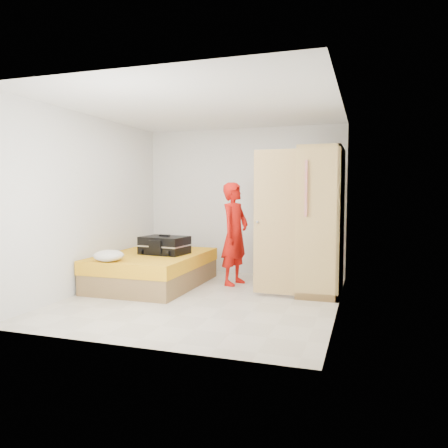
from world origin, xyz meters
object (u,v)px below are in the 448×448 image
(wardrobe, at_px, (318,224))
(suitcase, at_px, (164,245))
(person, at_px, (235,234))
(round_cushion, at_px, (109,256))
(bed, at_px, (154,269))

(wardrobe, distance_m, suitcase, 2.37)
(person, xyz_separation_m, round_cushion, (-1.44, -1.34, -0.23))
(bed, bearing_deg, round_cushion, -105.92)
(bed, bearing_deg, wardrobe, 7.33)
(bed, xyz_separation_m, suitcase, (0.17, 0.04, 0.38))
(suitcase, bearing_deg, round_cushion, -107.32)
(suitcase, height_order, round_cushion, suitcase)
(suitcase, bearing_deg, person, 30.23)
(wardrobe, relative_size, round_cushion, 4.99)
(bed, relative_size, suitcase, 2.64)
(bed, height_order, wardrobe, wardrobe)
(suitcase, distance_m, round_cushion, 1.00)
(suitcase, bearing_deg, wardrobe, 14.24)
(bed, relative_size, wardrobe, 0.96)
(bed, relative_size, person, 1.25)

